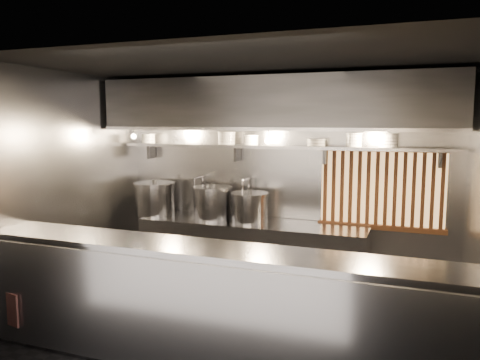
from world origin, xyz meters
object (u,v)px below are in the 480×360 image
Objects in this scene: stock_pot_left at (155,198)px; stock_pot_right at (249,207)px; stock_pot_mid at (213,203)px; pendant_bulb at (268,141)px; heat_lamp at (133,132)px.

stock_pot_left reaches higher than stock_pot_right.
stock_pot_mid is 1.10× the size of stock_pot_right.
stock_pot_left reaches higher than stock_pot_mid.
pendant_bulb reaches higher than stock_pot_mid.
stock_pot_left is 1.24× the size of stock_pot_right.
pendant_bulb is at bearing 4.70° from stock_pot_mid.
heat_lamp is 0.46× the size of stock_pot_left.
heat_lamp reaches higher than stock_pot_left.
heat_lamp is 1.83m from pendant_bulb.
stock_pot_mid reaches higher than stock_pot_right.
stock_pot_right is (-0.22, -0.09, -0.87)m from pendant_bulb.
stock_pot_mid is 0.54m from stock_pot_right.
stock_pot_right is (0.53, -0.02, -0.02)m from stock_pot_mid.
stock_pot_right is at bearing -2.65° from stock_pot_mid.
stock_pot_left is at bearing 179.31° from stock_pot_right.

